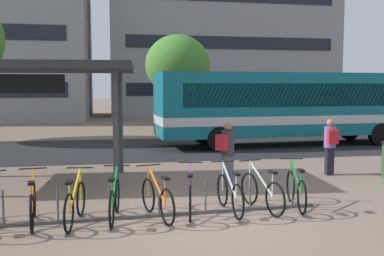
{
  "coord_description": "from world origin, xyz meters",
  "views": [
    {
      "loc": [
        -1.92,
        -7.8,
        2.54
      ],
      "look_at": [
        0.44,
        5.02,
        1.35
      ],
      "focal_mm": 40.87,
      "sensor_mm": 36.0,
      "label": 1
    }
  ],
  "objects": [
    {
      "name": "parked_bicycle_purple_6",
      "position": [
        -0.4,
        0.68,
        0.38
      ],
      "size": [
        0.52,
        1.7,
        0.99
      ],
      "rotation": [
        0.0,
        0.0,
        1.39
      ],
      "color": "black",
      "rests_on": "ground"
    },
    {
      "name": "street_tree_0",
      "position": [
        1.97,
        18.05,
        3.9
      ],
      "size": [
        3.84,
        3.84,
        5.7
      ],
      "color": "brown",
      "rests_on": "ground"
    },
    {
      "name": "parked_bicycle_orange_2",
      "position": [
        -3.39,
        0.53,
        0.38
      ],
      "size": [
        0.52,
        1.72,
        0.99
      ],
      "rotation": [
        0.0,
        0.0,
        1.7
      ],
      "color": "black",
      "rests_on": "ground"
    },
    {
      "name": "commuter_red_pack_2",
      "position": [
        1.0,
        3.07,
        0.95
      ],
      "size": [
        0.6,
        0.57,
        1.66
      ],
      "rotation": [
        0.0,
        0.0,
        0.67
      ],
      "color": "#565660",
      "rests_on": "ground"
    },
    {
      "name": "city_bus",
      "position": [
        6.03,
        10.54,
        1.78
      ],
      "size": [
        12.13,
        3.17,
        3.2
      ],
      "rotation": [
        0.0,
        0.0,
        0.05
      ],
      "color": "#0F6070",
      "rests_on": "ground"
    },
    {
      "name": "ground",
      "position": [
        0.0,
        0.0,
        0.0
      ],
      "size": [
        200.0,
        200.0,
        0.0
      ],
      "primitive_type": "plane",
      "color": "#7A6656"
    },
    {
      "name": "building_right_wing",
      "position": [
        8.68,
        35.85,
        8.15
      ],
      "size": [
        21.26,
        11.95,
        16.31
      ],
      "color": "gray",
      "rests_on": "ground"
    },
    {
      "name": "parked_bicycle_yellow_3",
      "position": [
        -2.62,
        0.45,
        0.38
      ],
      "size": [
        0.52,
        1.71,
        0.99
      ],
      "rotation": [
        0.0,
        0.0,
        1.43
      ],
      "color": "black",
      "rests_on": "ground"
    },
    {
      "name": "parked_bicycle_silver_8",
      "position": [
        1.12,
        0.7,
        0.38
      ],
      "size": [
        0.56,
        1.7,
        0.99
      ],
      "rotation": [
        0.0,
        0.0,
        1.78
      ],
      "color": "black",
      "rests_on": "ground"
    },
    {
      "name": "parked_bicycle_green_4",
      "position": [
        -1.9,
        0.56,
        0.38
      ],
      "size": [
        0.52,
        1.72,
        0.99
      ],
      "rotation": [
        0.0,
        0.0,
        1.46
      ],
      "color": "black",
      "rests_on": "ground"
    },
    {
      "name": "bike_rack",
      "position": [
        -1.51,
        0.61,
        0.09
      ],
      "size": [
        7.65,
        0.45,
        0.7
      ],
      "rotation": [
        0.0,
        0.0,
        0.05
      ],
      "color": "#47474C",
      "rests_on": "ground"
    },
    {
      "name": "parked_bicycle_green_9",
      "position": [
        1.9,
        0.76,
        0.38
      ],
      "size": [
        0.52,
        1.7,
        0.99
      ],
      "rotation": [
        0.0,
        0.0,
        1.39
      ],
      "color": "black",
      "rests_on": "ground"
    },
    {
      "name": "bus_lane_asphalt",
      "position": [
        0.0,
        10.54,
        0.0
      ],
      "size": [
        80.0,
        7.2,
        0.01
      ],
      "primitive_type": "cube",
      "color": "#232326",
      "rests_on": "ground"
    },
    {
      "name": "parked_bicycle_orange_5",
      "position": [
        -1.08,
        0.51,
        0.38
      ],
      "size": [
        0.63,
        1.67,
        0.99
      ],
      "rotation": [
        0.0,
        0.0,
        1.84
      ],
      "color": "black",
      "rests_on": "ground"
    },
    {
      "name": "parked_bicycle_silver_7",
      "position": [
        0.42,
        0.67,
        0.38
      ],
      "size": [
        0.52,
        1.72,
        0.99
      ],
      "rotation": [
        0.0,
        0.0,
        1.62
      ],
      "color": "black",
      "rests_on": "ground"
    },
    {
      "name": "commuter_red_pack_0",
      "position": [
        4.34,
        3.89,
        0.95
      ],
      "size": [
        0.39,
        0.56,
        1.65
      ],
      "rotation": [
        0.0,
        0.0,
        1.4
      ],
      "color": "black",
      "rests_on": "ground"
    }
  ]
}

